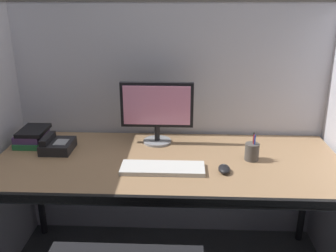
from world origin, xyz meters
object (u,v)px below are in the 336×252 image
object	(u,v)px
computer_mouse	(224,169)
pen_cup	(252,152)
desk	(168,169)
monitor_center	(157,109)
book_stack	(32,136)
desk_phone	(57,145)
keyboard_main	(163,168)

from	to	relation	value
computer_mouse	pen_cup	size ratio (longest dim) A/B	0.63
desk	monitor_center	xyz separation A→B (m)	(-0.07, 0.26, 0.27)
monitor_center	computer_mouse	xyz separation A→B (m)	(0.37, -0.38, -0.20)
monitor_center	book_stack	bearing A→B (deg)	-176.14
computer_mouse	desk_phone	size ratio (longest dim) A/B	0.51
monitor_center	pen_cup	xyz separation A→B (m)	(0.53, -0.23, -0.17)
book_stack	desk_phone	bearing A→B (deg)	-28.20
monitor_center	desk_phone	distance (m)	0.62
monitor_center	pen_cup	distance (m)	0.60
monitor_center	keyboard_main	distance (m)	0.43
monitor_center	book_stack	size ratio (longest dim) A/B	1.95
keyboard_main	pen_cup	size ratio (longest dim) A/B	2.81
monitor_center	pen_cup	bearing A→B (deg)	-23.06
pen_cup	book_stack	world-z (taller)	pen_cup
desk	monitor_center	bearing A→B (deg)	105.75
desk	keyboard_main	world-z (taller)	keyboard_main
keyboard_main	computer_mouse	size ratio (longest dim) A/B	4.48
computer_mouse	desk_phone	bearing A→B (deg)	166.16
monitor_center	book_stack	distance (m)	0.77
desk	pen_cup	world-z (taller)	pen_cup
keyboard_main	computer_mouse	xyz separation A→B (m)	(0.31, -0.01, 0.01)
desk	pen_cup	size ratio (longest dim) A/B	12.42
pen_cup	book_stack	bearing A→B (deg)	172.21
desk	keyboard_main	size ratio (longest dim) A/B	4.42
keyboard_main	desk_phone	world-z (taller)	desk_phone
pen_cup	monitor_center	bearing A→B (deg)	156.94
desk_phone	book_stack	size ratio (longest dim) A/B	0.86
desk_phone	pen_cup	world-z (taller)	pen_cup
desk_phone	monitor_center	bearing A→B (deg)	14.59
book_stack	computer_mouse	bearing A→B (deg)	-16.36
computer_mouse	keyboard_main	bearing A→B (deg)	178.77
desk_phone	book_stack	xyz separation A→B (m)	(-0.18, 0.10, 0.01)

